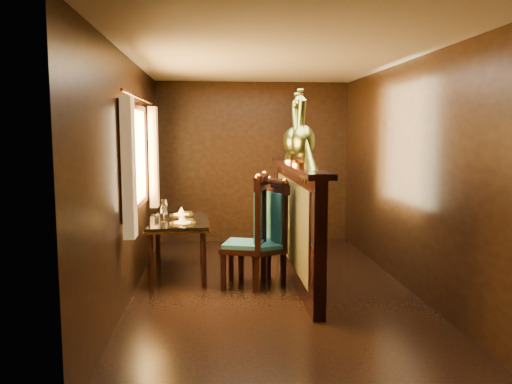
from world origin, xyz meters
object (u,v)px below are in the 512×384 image
(dining_table, at_px, (178,225))
(chair_left, at_px, (271,229))
(peacock_left, at_px, (303,127))
(chair_right, at_px, (254,228))
(peacock_right, at_px, (294,129))

(dining_table, height_order, chair_left, chair_left)
(dining_table, bearing_deg, peacock_left, -28.16)
(chair_right, bearing_deg, dining_table, 165.12)
(chair_right, relative_size, peacock_left, 1.54)
(chair_left, xyz_separation_m, peacock_right, (0.31, 0.35, 1.13))
(chair_left, relative_size, peacock_right, 1.51)
(dining_table, relative_size, chair_right, 0.93)
(chair_left, distance_m, peacock_left, 1.21)
(peacock_left, bearing_deg, peacock_right, 90.00)
(chair_left, height_order, peacock_right, peacock_right)
(chair_left, bearing_deg, dining_table, 137.18)
(dining_table, height_order, peacock_right, peacock_right)
(chair_right, relative_size, peacock_right, 1.60)
(dining_table, relative_size, chair_left, 0.98)
(peacock_left, distance_m, peacock_right, 0.62)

